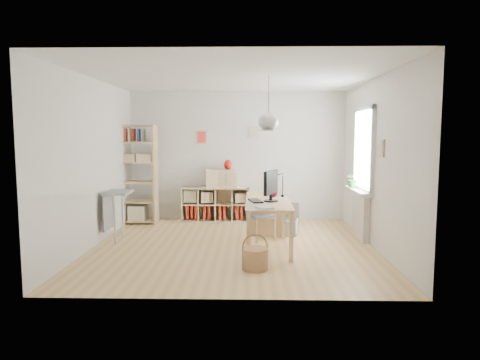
{
  "coord_description": "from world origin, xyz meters",
  "views": [
    {
      "loc": [
        0.27,
        -6.77,
        1.79
      ],
      "look_at": [
        0.1,
        0.3,
        1.05
      ],
      "focal_mm": 32.0,
      "sensor_mm": 36.0,
      "label": 1
    }
  ],
  "objects_px": {
    "cube_shelf": "(215,207)",
    "tall_bookshelf": "(136,170)",
    "drawer_chest": "(221,178)",
    "chair": "(260,213)",
    "storage_chest": "(283,224)",
    "monitor": "(271,184)",
    "desk": "(268,208)"
  },
  "relations": [
    {
      "from": "cube_shelf",
      "to": "storage_chest",
      "type": "bearing_deg",
      "value": -40.93
    },
    {
      "from": "desk",
      "to": "tall_bookshelf",
      "type": "xyz_separation_m",
      "value": [
        -2.59,
        1.95,
        0.43
      ]
    },
    {
      "from": "monitor",
      "to": "drawer_chest",
      "type": "distance_m",
      "value": 2.33
    },
    {
      "from": "chair",
      "to": "monitor",
      "type": "height_order",
      "value": "monitor"
    },
    {
      "from": "cube_shelf",
      "to": "monitor",
      "type": "bearing_deg",
      "value": -63.84
    },
    {
      "from": "storage_chest",
      "to": "monitor",
      "type": "xyz_separation_m",
      "value": [
        -0.28,
        -1.01,
        0.84
      ]
    },
    {
      "from": "desk",
      "to": "storage_chest",
      "type": "relative_size",
      "value": 2.12
    },
    {
      "from": "desk",
      "to": "storage_chest",
      "type": "distance_m",
      "value": 1.21
    },
    {
      "from": "desk",
      "to": "drawer_chest",
      "type": "distance_m",
      "value": 2.37
    },
    {
      "from": "tall_bookshelf",
      "to": "storage_chest",
      "type": "xyz_separation_m",
      "value": [
        2.91,
        -0.88,
        -0.9
      ]
    },
    {
      "from": "cube_shelf",
      "to": "drawer_chest",
      "type": "height_order",
      "value": "drawer_chest"
    },
    {
      "from": "tall_bookshelf",
      "to": "drawer_chest",
      "type": "relative_size",
      "value": 3.17
    },
    {
      "from": "monitor",
      "to": "drawer_chest",
      "type": "relative_size",
      "value": 0.87
    },
    {
      "from": "cube_shelf",
      "to": "monitor",
      "type": "height_order",
      "value": "monitor"
    },
    {
      "from": "cube_shelf",
      "to": "tall_bookshelf",
      "type": "distance_m",
      "value": 1.77
    },
    {
      "from": "tall_bookshelf",
      "to": "storage_chest",
      "type": "relative_size",
      "value": 2.83
    },
    {
      "from": "cube_shelf",
      "to": "storage_chest",
      "type": "distance_m",
      "value": 1.78
    },
    {
      "from": "cube_shelf",
      "to": "monitor",
      "type": "distance_m",
      "value": 2.53
    },
    {
      "from": "tall_bookshelf",
      "to": "monitor",
      "type": "relative_size",
      "value": 3.66
    },
    {
      "from": "desk",
      "to": "monitor",
      "type": "relative_size",
      "value": 2.74
    },
    {
      "from": "cube_shelf",
      "to": "chair",
      "type": "distance_m",
      "value": 1.84
    },
    {
      "from": "cube_shelf",
      "to": "tall_bookshelf",
      "type": "relative_size",
      "value": 0.7
    },
    {
      "from": "chair",
      "to": "monitor",
      "type": "xyz_separation_m",
      "value": [
        0.16,
        -0.58,
        0.57
      ]
    },
    {
      "from": "chair",
      "to": "tall_bookshelf",
      "type": "bearing_deg",
      "value": 127.4
    },
    {
      "from": "chair",
      "to": "drawer_chest",
      "type": "relative_size",
      "value": 1.28
    },
    {
      "from": "storage_chest",
      "to": "monitor",
      "type": "distance_m",
      "value": 1.34
    },
    {
      "from": "monitor",
      "to": "storage_chest",
      "type": "bearing_deg",
      "value": 95.42
    },
    {
      "from": "desk",
      "to": "drawer_chest",
      "type": "xyz_separation_m",
      "value": [
        -0.88,
        2.19,
        0.24
      ]
    },
    {
      "from": "chair",
      "to": "storage_chest",
      "type": "distance_m",
      "value": 0.67
    },
    {
      "from": "cube_shelf",
      "to": "desk",
      "type": "bearing_deg",
      "value": -65.39
    },
    {
      "from": "tall_bookshelf",
      "to": "drawer_chest",
      "type": "height_order",
      "value": "tall_bookshelf"
    },
    {
      "from": "tall_bookshelf",
      "to": "chair",
      "type": "distance_m",
      "value": 2.87
    }
  ]
}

